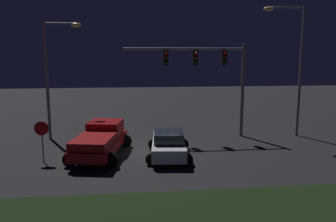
{
  "coord_description": "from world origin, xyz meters",
  "views": [
    {
      "loc": [
        -1.63,
        -19.29,
        5.68
      ],
      "look_at": [
        0.56,
        0.88,
        2.25
      ],
      "focal_mm": 35.33,
      "sensor_mm": 36.0,
      "label": 1
    }
  ],
  "objects": [
    {
      "name": "street_lamp_left",
      "position": [
        -6.78,
        3.53,
        4.98
      ],
      "size": [
        2.52,
        0.44,
        7.89
      ],
      "color": "slate",
      "rests_on": "ground_plane"
    },
    {
      "name": "traffic_signal_gantry",
      "position": [
        3.58,
        2.96,
        4.9
      ],
      "size": [
        8.32,
        0.56,
        6.5
      ],
      "color": "slate",
      "rests_on": "ground_plane"
    },
    {
      "name": "ground_plane",
      "position": [
        0.0,
        0.0,
        0.0
      ],
      "size": [
        80.0,
        80.0,
        0.0
      ],
      "primitive_type": "plane",
      "color": "black"
    },
    {
      "name": "pickup_truck",
      "position": [
        -3.46,
        -0.66,
        1.0
      ],
      "size": [
        3.54,
        5.67,
        1.8
      ],
      "rotation": [
        0.0,
        0.0,
        1.39
      ],
      "color": "maroon",
      "rests_on": "ground_plane"
    },
    {
      "name": "car_sedan",
      "position": [
        0.35,
        -1.39,
        0.74
      ],
      "size": [
        2.76,
        4.55,
        1.51
      ],
      "rotation": [
        0.0,
        0.0,
        1.48
      ],
      "color": "silver",
      "rests_on": "ground_plane"
    },
    {
      "name": "stop_sign",
      "position": [
        -6.46,
        -1.56,
        1.56
      ],
      "size": [
        0.76,
        0.08,
        2.23
      ],
      "color": "slate",
      "rests_on": "ground_plane"
    },
    {
      "name": "street_lamp_right",
      "position": [
        9.44,
        2.63,
        5.61
      ],
      "size": [
        2.97,
        0.44,
        8.98
      ],
      "color": "slate",
      "rests_on": "ground_plane"
    }
  ]
}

